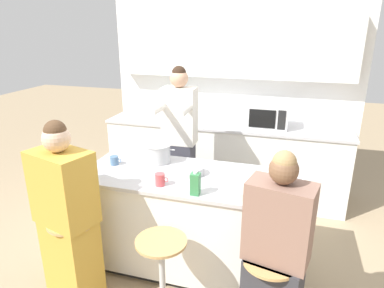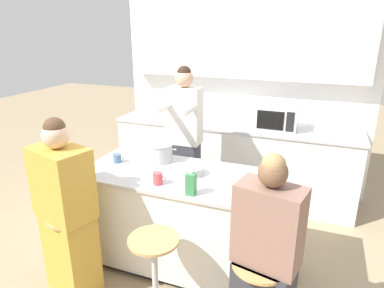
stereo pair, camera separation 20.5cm
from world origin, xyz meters
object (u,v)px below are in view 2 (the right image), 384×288
bar_stool_center (155,278)px  person_wrapped_blanket (66,215)px  coffee_cup_near (158,178)px  cooking_pot (160,152)px  banana_bunch (270,203)px  juice_carton (191,184)px  person_seated_near (265,269)px  fruit_bowl (238,193)px  person_cooking (184,149)px  kitchen_island (189,221)px  potted_plant (180,107)px  coffee_cup_far (117,158)px  bar_stool_leftmost (75,252)px  microwave (276,117)px

bar_stool_center → person_wrapped_blanket: 0.83m
coffee_cup_near → cooking_pot: bearing=114.2°
bar_stool_center → banana_bunch: bearing=28.4°
banana_bunch → juice_carton: (-0.57, -0.04, 0.07)m
person_seated_near → fruit_bowl: (-0.28, 0.40, 0.28)m
person_cooking → kitchen_island: bearing=-66.9°
person_wrapped_blanket → juice_carton: size_ratio=8.03×
juice_carton → potted_plant: size_ratio=0.71×
coffee_cup_far → coffee_cup_near: bearing=-26.6°
juice_carton → cooking_pot: bearing=134.6°
person_wrapped_blanket → person_seated_near: person_wrapped_blanket is taller
bar_stool_leftmost → cooking_pot: size_ratio=2.09×
person_seated_near → juice_carton: 0.77m
coffee_cup_near → microwave: microwave is taller
kitchen_island → banana_bunch: bearing=-21.1°
bar_stool_center → juice_carton: 0.71m
person_cooking → juice_carton: (0.45, -0.96, 0.12)m
bar_stool_center → coffee_cup_far: (-0.71, 0.69, 0.56)m
person_cooking → cooking_pot: person_cooking is taller
person_seated_near → microwave: 2.15m
coffee_cup_near → coffee_cup_far: bearing=153.4°
bar_stool_leftmost → cooking_pot: (0.37, 0.82, 0.61)m
kitchen_island → microwave: microwave is taller
bar_stool_center → person_cooking: bearing=103.1°
coffee_cup_far → juice_carton: 0.92m
person_cooking → potted_plant: bearing=113.4°
person_wrapped_blanket → bar_stool_center: bearing=14.3°
microwave → fruit_bowl: bearing=-90.8°
cooking_pot → bar_stool_leftmost: bearing=-114.1°
bar_stool_center → coffee_cup_far: 1.14m
bar_stool_center → cooking_pot: 1.11m
bar_stool_leftmost → juice_carton: (0.87, 0.31, 0.61)m
person_seated_near → cooking_pot: (-1.12, 0.83, 0.33)m
banana_bunch → potted_plant: 2.29m
person_seated_near → fruit_bowl: bearing=137.7°
microwave → potted_plant: size_ratio=1.85×
bar_stool_leftmost → person_seated_near: person_seated_near is taller
person_cooking → person_wrapped_blanket: 1.37m
person_wrapped_blanket → potted_plant: bearing=105.3°
person_seated_near → banana_bunch: size_ratio=10.79×
banana_bunch → juice_carton: size_ratio=0.71×
kitchen_island → juice_carton: bearing=-65.6°
microwave → potted_plant: 1.22m
coffee_cup_far → juice_carton: bearing=-21.8°
kitchen_island → cooking_pot: (-0.36, 0.20, 0.52)m
fruit_bowl → kitchen_island: bearing=153.9°
coffee_cup_far → banana_bunch: coffee_cup_far is taller
person_wrapped_blanket → banana_bunch: person_wrapped_blanket is taller
bar_stool_leftmost → microwave: microwave is taller
fruit_bowl → coffee_cup_near: bearing=-178.9°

